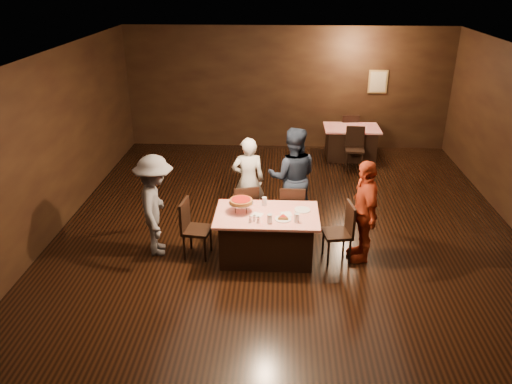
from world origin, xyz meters
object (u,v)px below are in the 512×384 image
Objects in this scene: back_table at (351,143)px; glass_front_right at (297,218)px; glass_front_left at (270,219)px; glass_back at (264,201)px; diner_grey_knit at (156,206)px; diner_red_shirt at (364,211)px; chair_end_right at (337,232)px; chair_back_far at (348,132)px; chair_far_left at (245,209)px; chair_end_left at (197,229)px; chair_back_near at (355,149)px; diner_white_jacket at (248,180)px; pizza_stand at (241,201)px; plate_empty at (302,210)px; diner_navy_hoodie at (293,177)px; main_table at (267,236)px; chair_far_right at (292,210)px.

back_table is 9.29× the size of glass_front_right.
glass_front_right is (0.40, 0.05, 0.00)m from glass_front_left.
diner_grey_knit is at bearing -172.71° from glass_back.
chair_end_right is at bearing -86.59° from diner_red_shirt.
glass_front_right is (-1.43, -5.53, 0.37)m from chair_back_far.
chair_far_left is 1.00× the size of chair_end_right.
chair_end_right is 0.79m from glass_front_right.
chair_far_left is at bearing -73.49° from diner_grey_knit.
chair_end_left is at bearing -94.77° from diner_red_shirt.
chair_back_far is at bearing 162.17° from chair_end_right.
diner_grey_knit is at bearing -128.68° from chair_back_near.
diner_white_jacket is 4.18× the size of pizza_stand.
chair_far_left is 2.50× the size of pizza_stand.
plate_empty is at bearing -76.87° from chair_end_left.
plate_empty is (1.65, 0.15, 0.30)m from chair_end_left.
chair_back_far is 4.63m from diner_white_jacket.
chair_end_right is at bearing 74.88° from chair_back_far.
chair_back_far is 0.53× the size of diner_navy_hoodie.
chair_end_right is 1.57m from pizza_stand.
pizza_stand is at bearing 81.30° from diner_white_jacket.
diner_grey_knit reaches higher than glass_front_left.
diner_red_shirt is at bearing 90.23° from chair_end_right.
back_table is at bearing -134.82° from chair_far_left.
glass_back reaches higher than back_table.
back_table is 1.37× the size of chair_end_left.
pizza_stand reaches higher than main_table.
diner_white_jacket reaches higher than glass_back.
chair_back_far is 5.73m from glass_front_right.
chair_back_far is at bearing -126.51° from diner_white_jacket.
chair_back_near is at bearing -90.00° from back_table.
diner_grey_knit is at bearing 90.63° from chair_end_left.
glass_front_right is at bearing -104.42° from chair_back_near.
main_table is at bearing -93.69° from diner_red_shirt.
diner_white_jacket is (-0.37, 1.25, 0.41)m from main_table.
chair_far_right is at bearing -110.36° from chair_back_near.
chair_far_right and chair_end_left have the same top height.
chair_back_near is 1.30m from chair_back_far.
diner_navy_hoodie is (0.78, -0.07, 0.11)m from diner_white_jacket.
chair_end_left is 0.53× the size of diner_navy_hoodie.
chair_far_right is at bearing 165.29° from chair_far_left.
pizza_stand is at bearing 142.13° from glass_front_left.
diner_white_jacket is 6.35× the size of plate_empty.
chair_end_left is (-1.10, 0.00, 0.09)m from main_table.
chair_back_near is at bearing 71.32° from glass_front_right.
chair_back_far is 5.24m from diner_red_shirt.
chair_end_left is 3.80× the size of plate_empty.
chair_far_right reaches higher than main_table.
back_table is (1.88, 4.68, 0.00)m from main_table.
chair_end_right is 6.79× the size of glass_front_left.
chair_end_left is 0.60× the size of diner_white_jacket.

